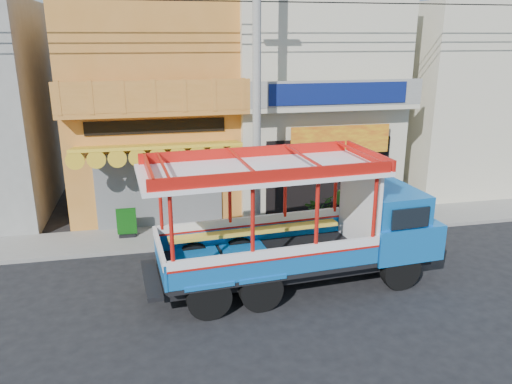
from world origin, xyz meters
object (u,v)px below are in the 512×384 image
potted_plant_c (386,204)px  potted_plant_a (318,211)px  utility_pole (262,83)px  green_sign (127,225)px  potted_plant_b (341,207)px  songthaew_truck (315,222)px

potted_plant_c → potted_plant_a: bearing=-39.6°
utility_pole → green_sign: (-4.27, 0.87, -4.51)m
utility_pole → potted_plant_b: 5.33m
potted_plant_b → potted_plant_c: potted_plant_b is taller
songthaew_truck → green_sign: size_ratio=8.12×
songthaew_truck → utility_pole: bearing=103.1°
potted_plant_c → songthaew_truck: bearing=-2.0°
green_sign → potted_plant_b: (7.27, -0.24, 0.15)m
utility_pole → potted_plant_a: utility_pole is taller
utility_pole → potted_plant_b: utility_pole is taller
songthaew_truck → potted_plant_a: songthaew_truck is taller
songthaew_truck → potted_plant_c: bearing=44.6°
songthaew_truck → potted_plant_a: size_ratio=7.08×
songthaew_truck → potted_plant_c: songthaew_truck is taller
potted_plant_a → potted_plant_b: size_ratio=0.99×
songthaew_truck → green_sign: 6.54m
potted_plant_a → potted_plant_b: bearing=-17.8°
green_sign → potted_plant_a: bearing=-3.4°
songthaew_truck → green_sign: bearing=141.2°
potted_plant_c → green_sign: bearing=-47.0°
utility_pole → potted_plant_a: size_ratio=25.44×
green_sign → potted_plant_c: 9.04m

